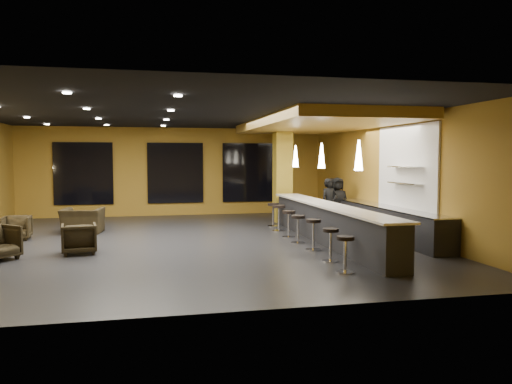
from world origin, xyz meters
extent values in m
cube|color=black|center=(0.00, 0.00, -0.05)|extent=(12.00, 13.00, 0.10)
cube|color=black|center=(0.00, 0.00, 3.55)|extent=(12.00, 13.00, 0.10)
cube|color=olive|center=(0.00, 6.55, 1.75)|extent=(12.00, 0.10, 3.50)
cube|color=olive|center=(0.00, -6.55, 1.75)|extent=(12.00, 0.10, 3.50)
cube|color=olive|center=(6.05, 0.00, 1.75)|extent=(0.10, 13.00, 3.50)
cube|color=#A87F31|center=(4.00, 1.00, 3.36)|extent=(3.60, 8.00, 0.28)
cube|color=black|center=(-3.50, 6.44, 1.70)|extent=(2.20, 0.06, 2.40)
cube|color=black|center=(0.00, 6.44, 1.70)|extent=(2.20, 0.06, 2.40)
cube|color=black|center=(3.00, 6.44, 1.70)|extent=(2.20, 0.06, 2.40)
cube|color=white|center=(5.96, -1.00, 2.00)|extent=(0.06, 3.20, 2.40)
cube|color=black|center=(3.65, -1.00, 0.50)|extent=(0.60, 8.00, 1.00)
cube|color=white|center=(3.65, -1.00, 1.02)|extent=(0.78, 8.10, 0.05)
cube|color=black|center=(5.65, -0.50, 0.43)|extent=(0.70, 6.00, 0.86)
cube|color=silver|center=(5.65, -0.50, 0.89)|extent=(0.72, 6.00, 0.03)
cube|color=silver|center=(5.82, -1.20, 1.60)|extent=(0.30, 1.50, 0.03)
cube|color=silver|center=(5.82, -1.20, 2.05)|extent=(0.30, 1.50, 0.03)
cube|color=olive|center=(3.65, 3.60, 1.75)|extent=(0.60, 0.60, 3.50)
cone|color=white|center=(3.65, -3.00, 2.35)|extent=(0.20, 0.20, 0.70)
cone|color=white|center=(3.65, -0.50, 2.35)|extent=(0.20, 0.20, 0.70)
cone|color=white|center=(3.65, 2.00, 2.35)|extent=(0.20, 0.20, 0.70)
imported|color=black|center=(4.75, 1.77, 0.81)|extent=(0.66, 0.51, 1.62)
imported|color=black|center=(5.13, 2.37, 0.80)|extent=(0.79, 0.62, 1.60)
imported|color=black|center=(5.25, 2.33, 0.82)|extent=(0.82, 0.55, 1.63)
imported|color=black|center=(-2.71, -1.23, 0.37)|extent=(0.89, 0.91, 0.73)
imported|color=black|center=(-4.70, 1.28, 0.34)|extent=(0.76, 0.78, 0.67)
imported|color=black|center=(-3.05, 2.21, 0.38)|extent=(1.30, 1.18, 0.76)
cylinder|color=silver|center=(2.74, -4.48, 0.01)|extent=(0.37, 0.37, 0.03)
cylinder|color=silver|center=(2.74, -4.48, 0.35)|extent=(0.07, 0.07, 0.65)
cylinder|color=black|center=(2.74, -4.48, 0.70)|extent=(0.35, 0.35, 0.07)
cylinder|color=silver|center=(2.85, -3.38, 0.01)|extent=(0.37, 0.37, 0.03)
cylinder|color=silver|center=(2.85, -3.38, 0.35)|extent=(0.07, 0.07, 0.65)
cylinder|color=black|center=(2.85, -3.38, 0.70)|extent=(0.36, 0.36, 0.07)
cylinder|color=silver|center=(2.91, -2.01, 0.01)|extent=(0.39, 0.39, 0.03)
cylinder|color=silver|center=(2.91, -2.01, 0.36)|extent=(0.07, 0.07, 0.69)
cylinder|color=black|center=(2.91, -2.01, 0.74)|extent=(0.37, 0.37, 0.08)
cylinder|color=silver|center=(2.84, -0.94, 0.01)|extent=(0.38, 0.38, 0.03)
cylinder|color=silver|center=(2.84, -0.94, 0.35)|extent=(0.07, 0.07, 0.67)
cylinder|color=black|center=(2.84, -0.94, 0.72)|extent=(0.36, 0.36, 0.08)
cylinder|color=silver|center=(2.87, 0.06, 0.01)|extent=(0.39, 0.39, 0.03)
cylinder|color=silver|center=(2.87, 0.06, 0.36)|extent=(0.07, 0.07, 0.69)
cylinder|color=black|center=(2.87, 0.06, 0.74)|extent=(0.37, 0.37, 0.08)
cylinder|color=silver|center=(2.91, 1.29, 0.02)|extent=(0.42, 0.42, 0.03)
cylinder|color=silver|center=(2.91, 1.29, 0.39)|extent=(0.07, 0.07, 0.73)
cylinder|color=black|center=(2.91, 1.29, 0.78)|extent=(0.40, 0.40, 0.08)
cylinder|color=silver|center=(3.00, 2.37, 0.01)|extent=(0.40, 0.40, 0.03)
cylinder|color=silver|center=(3.00, 2.37, 0.37)|extent=(0.07, 0.07, 0.69)
cylinder|color=black|center=(3.00, 2.37, 0.74)|extent=(0.38, 0.38, 0.08)
camera|label=1|loc=(-1.08, -13.68, 2.28)|focal=35.00mm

